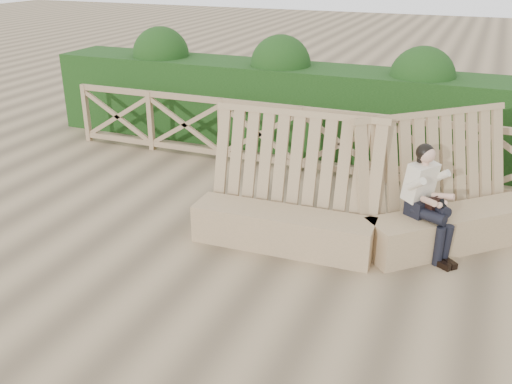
% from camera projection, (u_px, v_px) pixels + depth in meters
% --- Properties ---
extents(ground, '(60.00, 60.00, 0.00)m').
position_uv_depth(ground, '(260.00, 282.00, 6.38)').
color(ground, brown).
rests_on(ground, ground).
extents(bench, '(4.06, 2.22, 1.61)m').
position_uv_depth(bench, '(367.00, 214.00, 7.05)').
color(bench, '#8E7851').
rests_on(bench, ground).
extents(woman, '(0.78, 0.68, 1.36)m').
position_uv_depth(woman, '(427.00, 196.00, 6.72)').
color(woman, black).
rests_on(woman, ground).
extents(guardrail, '(10.10, 0.09, 1.10)m').
position_uv_depth(guardrail, '(342.00, 144.00, 9.14)').
color(guardrail, '#8A6E50').
rests_on(guardrail, ground).
extents(hedge, '(12.00, 1.20, 1.50)m').
position_uv_depth(hedge, '(359.00, 114.00, 10.08)').
color(hedge, black).
rests_on(hedge, ground).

